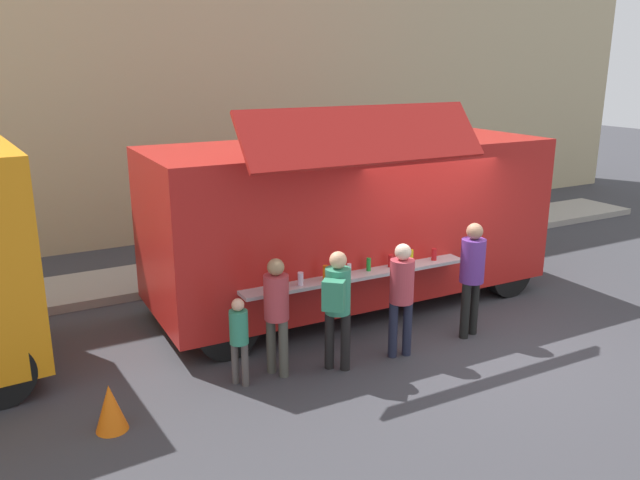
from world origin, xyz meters
TOP-DOWN VIEW (x-y plane):
  - ground_plane at (0.00, 0.00)m, footprint 60.00×60.00m
  - curb_strip at (-4.71, 4.69)m, footprint 28.00×1.60m
  - building_behind at (-3.71, 8.59)m, footprint 32.00×2.40m
  - food_truck_main at (-0.70, 2.07)m, footprint 6.62×3.08m
  - traffic_cone_orange at (-5.09, 0.02)m, footprint 0.36×0.36m
  - trash_bin at (3.73, 4.39)m, footprint 0.60×0.60m
  - customer_front_ordering at (-1.19, -0.02)m, footprint 0.34×0.33m
  - customer_mid_with_backpack at (-2.18, 0.03)m, footprint 0.50×0.51m
  - customer_rear_waiting at (-2.91, 0.31)m, footprint 0.32×0.32m
  - customer_extra_browsing at (0.11, 0.03)m, footprint 0.36×0.35m
  - child_near_queue at (-3.44, 0.29)m, footprint 0.24×0.24m

SIDE VIEW (x-z plane):
  - ground_plane at x=0.00m, z-range 0.00..0.00m
  - curb_strip at x=-4.71m, z-range 0.00..0.15m
  - traffic_cone_orange at x=-5.09m, z-range 0.00..0.55m
  - trash_bin at x=3.73m, z-range 0.00..0.89m
  - child_near_queue at x=-3.44m, z-range 0.11..1.28m
  - customer_rear_waiting at x=-2.91m, z-range 0.15..1.74m
  - customer_front_ordering at x=-1.19m, z-range 0.16..1.78m
  - customer_mid_with_backpack at x=-2.18m, z-range 0.18..1.82m
  - customer_extra_browsing at x=0.11m, z-range 0.17..1.91m
  - food_truck_main at x=-0.70m, z-range -0.20..3.19m
  - building_behind at x=-3.71m, z-range 0.00..8.40m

